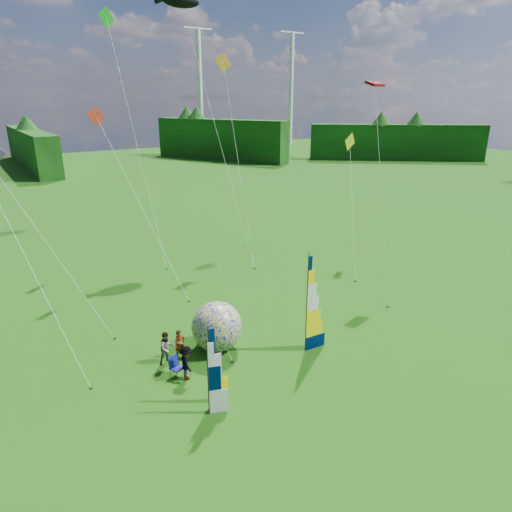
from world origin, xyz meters
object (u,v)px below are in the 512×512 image
feather_banner_main (307,305)px  spectator_b (167,348)px  spectator_d (200,330)px  camp_chair (177,367)px  spectator_c (187,363)px  side_banner_left (209,367)px  side_banner_far (208,379)px  bol_inflatable (217,326)px  spectator_a (180,344)px  kite_whale (216,120)px

feather_banner_main → spectator_b: 7.66m
spectator_d → camp_chair: spectator_d is taller
spectator_d → spectator_c: bearing=100.4°
side_banner_left → side_banner_far: bearing=-109.4°
side_banner_far → bol_inflatable: (2.94, 4.66, -0.39)m
side_banner_left → side_banner_far: size_ratio=1.07×
spectator_a → kite_whale: kite_whale is taller
kite_whale → spectator_b: bearing=-137.3°
spectator_a → spectator_b: (-0.78, -0.12, 0.09)m
spectator_d → spectator_b: bearing=65.9°
feather_banner_main → spectator_a: size_ratio=3.48×
bol_inflatable → spectator_a: (-2.08, 0.32, -0.59)m
side_banner_far → spectator_b: (0.08, 4.87, -0.89)m
side_banner_far → spectator_c: 3.14m
side_banner_far → kite_whale: kite_whale is taller
bol_inflatable → spectator_c: bearing=-147.4°
bol_inflatable → kite_whale: kite_whale is taller
spectator_b → kite_whale: 21.67m
bol_inflatable → spectator_b: (-2.86, 0.20, -0.50)m
feather_banner_main → spectator_d: (-4.50, 3.74, -1.84)m
bol_inflatable → spectator_b: bearing=175.9°
spectator_a → camp_chair: spectator_a is taller
kite_whale → feather_banner_main: bearing=-114.6°
side_banner_left → spectator_d: 5.41m
spectator_b → side_banner_far: bearing=-98.3°
bol_inflatable → kite_whale: size_ratio=0.12×
feather_banner_main → spectator_c: feather_banner_main is taller
feather_banner_main → spectator_a: feather_banner_main is taller
spectator_a → spectator_d: size_ratio=0.86×
side_banner_far → spectator_d: bearing=86.8°
spectator_b → camp_chair: (-0.09, -1.44, -0.34)m
spectator_b → spectator_c: spectator_b is taller
spectator_d → kite_whale: 20.02m
spectator_d → kite_whale: size_ratio=0.08×
side_banner_far → bol_inflatable: 5.53m
bol_inflatable → feather_banner_main: bearing=-35.8°
spectator_d → kite_whale: bearing=-73.8°
side_banner_far → spectator_c: (0.33, 3.00, -0.89)m
feather_banner_main → side_banner_left: (-6.46, -1.20, -0.87)m
side_banner_left → camp_chair: side_banner_left is taller
side_banner_far → spectator_a: size_ratio=2.24×
side_banner_far → camp_chair: (-0.01, 3.43, -1.23)m
camp_chair → spectator_a: bearing=43.4°
side_banner_left → spectator_c: 2.57m
bol_inflatable → side_banner_left: bearing=-122.2°
feather_banner_main → spectator_d: bearing=143.9°
side_banner_left → spectator_c: size_ratio=2.15×
side_banner_left → spectator_c: bearing=104.5°
spectator_b → kite_whale: (11.40, 15.11, 10.54)m
spectator_b → camp_chair: bearing=-101.0°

